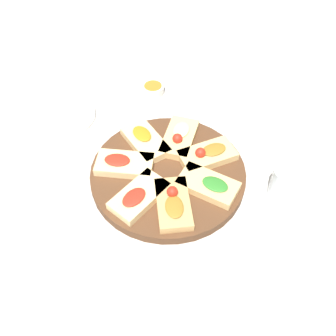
{
  "coord_description": "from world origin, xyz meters",
  "views": [
    {
      "loc": [
        -0.38,
        0.48,
        0.76
      ],
      "look_at": [
        0.0,
        0.0,
        0.04
      ],
      "focal_mm": 42.0,
      "sensor_mm": 36.0,
      "label": 1
    }
  ],
  "objects_px": {
    "plate_right": "(61,116)",
    "dipping_bowl": "(153,89)",
    "water_glass": "(284,183)",
    "napkin_stack": "(296,122)",
    "serving_board": "(168,174)"
  },
  "relations": [
    {
      "from": "plate_right",
      "to": "napkin_stack",
      "type": "relative_size",
      "value": 1.4
    },
    {
      "from": "napkin_stack",
      "to": "dipping_bowl",
      "type": "relative_size",
      "value": 2.04
    },
    {
      "from": "serving_board",
      "to": "water_glass",
      "type": "xyz_separation_m",
      "value": [
        -0.24,
        -0.12,
        0.03
      ]
    },
    {
      "from": "plate_right",
      "to": "dipping_bowl",
      "type": "relative_size",
      "value": 2.87
    },
    {
      "from": "water_glass",
      "to": "dipping_bowl",
      "type": "xyz_separation_m",
      "value": [
        0.48,
        -0.11,
        -0.03
      ]
    },
    {
      "from": "serving_board",
      "to": "napkin_stack",
      "type": "relative_size",
      "value": 2.74
    },
    {
      "from": "plate_right",
      "to": "dipping_bowl",
      "type": "height_order",
      "value": "dipping_bowl"
    },
    {
      "from": "plate_right",
      "to": "dipping_bowl",
      "type": "distance_m",
      "value": 0.28
    },
    {
      "from": "water_glass",
      "to": "napkin_stack",
      "type": "height_order",
      "value": "water_glass"
    },
    {
      "from": "dipping_bowl",
      "to": "serving_board",
      "type": "bearing_deg",
      "value": 135.7
    },
    {
      "from": "plate_right",
      "to": "water_glass",
      "type": "relative_size",
      "value": 2.27
    },
    {
      "from": "serving_board",
      "to": "water_glass",
      "type": "distance_m",
      "value": 0.27
    },
    {
      "from": "water_glass",
      "to": "napkin_stack",
      "type": "bearing_deg",
      "value": -71.92
    },
    {
      "from": "napkin_stack",
      "to": "dipping_bowl",
      "type": "height_order",
      "value": "dipping_bowl"
    },
    {
      "from": "plate_right",
      "to": "dipping_bowl",
      "type": "bearing_deg",
      "value": -118.31
    }
  ]
}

